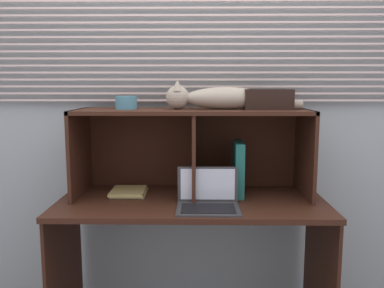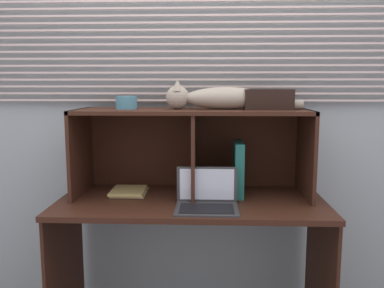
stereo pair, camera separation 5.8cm
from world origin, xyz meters
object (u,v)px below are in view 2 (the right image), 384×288
at_px(laptop, 207,200).
at_px(small_basket, 127,103).
at_px(cat, 218,98).
at_px(storage_box, 268,99).
at_px(binder_upright, 238,169).
at_px(book_stack, 129,191).

distance_m(laptop, small_basket, 0.74).
distance_m(cat, storage_box, 0.28).
bearing_deg(cat, laptop, -103.11).
height_order(cat, small_basket, cat).
xyz_separation_m(cat, binder_upright, (0.12, -0.00, -0.41)).
height_order(binder_upright, book_stack, binder_upright).
relative_size(laptop, small_basket, 2.67).
distance_m(binder_upright, small_basket, 0.76).
xyz_separation_m(laptop, book_stack, (-0.46, 0.26, -0.03)).
bearing_deg(book_stack, small_basket, 157.27).
bearing_deg(laptop, binder_upright, 54.80).
height_order(binder_upright, small_basket, small_basket).
bearing_deg(binder_upright, storage_box, 0.00).
bearing_deg(small_basket, storage_box, 0.00).
relative_size(laptop, book_stack, 1.35).
distance_m(small_basket, storage_box, 0.81).
xyz_separation_m(laptop, storage_box, (0.34, 0.26, 0.52)).
height_order(small_basket, storage_box, storage_box).
xyz_separation_m(binder_upright, storage_box, (0.16, 0.00, 0.40)).
bearing_deg(book_stack, binder_upright, 0.14).
relative_size(cat, small_basket, 6.36).
bearing_deg(small_basket, cat, 0.00).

